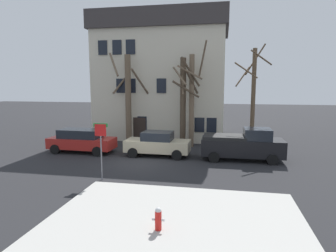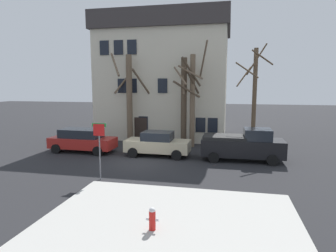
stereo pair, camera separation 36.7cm
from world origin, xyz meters
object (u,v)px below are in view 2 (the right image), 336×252
at_px(building_main, 165,76).
at_px(car_beige_sedan, 158,144).
at_px(tree_bare_end, 254,95).
at_px(tree_bare_mid, 185,100).
at_px(car_red_wagon, 82,140).
at_px(fire_hydrant, 152,218).
at_px(bicycle_leaning, 74,139).
at_px(pickup_truck_black, 243,145).
at_px(street_sign_pole, 99,141).
at_px(tree_bare_near, 129,97).
at_px(tree_bare_far, 192,97).

relative_size(building_main, car_beige_sedan, 2.69).
bearing_deg(tree_bare_end, tree_bare_mid, -175.70).
xyz_separation_m(building_main, car_red_wagon, (-4.33, -8.37, -4.78)).
relative_size(fire_hydrant, bicycle_leaning, 0.44).
xyz_separation_m(tree_bare_mid, bicycle_leaning, (-9.12, -0.93, -3.32)).
distance_m(pickup_truck_black, street_sign_pole, 9.26).
bearing_deg(street_sign_pole, bicycle_leaning, 126.84).
distance_m(tree_bare_near, pickup_truck_black, 10.36).
relative_size(car_red_wagon, fire_hydrant, 6.23).
xyz_separation_m(tree_bare_near, pickup_truck_black, (9.10, -4.01, -2.90)).
distance_m(car_red_wagon, fire_hydrant, 13.14).
relative_size(tree_bare_near, street_sign_pole, 2.55).
bearing_deg(tree_bare_end, street_sign_pole, -130.91).
bearing_deg(car_red_wagon, street_sign_pole, -54.49).
relative_size(car_red_wagon, car_beige_sedan, 1.08).
distance_m(tree_bare_end, pickup_truck_black, 5.14).
distance_m(tree_bare_near, tree_bare_end, 9.98).
distance_m(tree_bare_end, street_sign_pole, 12.77).
xyz_separation_m(tree_bare_near, tree_bare_mid, (4.71, -0.41, -0.22)).
relative_size(car_beige_sedan, bicycle_leaning, 2.56).
bearing_deg(bicycle_leaning, tree_bare_far, 4.88).
distance_m(tree_bare_near, street_sign_pole, 9.87).
distance_m(tree_bare_mid, fire_hydrant, 14.31).
relative_size(building_main, street_sign_pole, 4.07).
height_order(fire_hydrant, bicycle_leaning, bicycle_leaning).
relative_size(pickup_truck_black, fire_hydrant, 6.77).
bearing_deg(building_main, street_sign_pole, -91.37).
relative_size(building_main, tree_bare_end, 1.50).
bearing_deg(fire_hydrant, tree_bare_near, 112.01).
height_order(car_red_wagon, bicycle_leaning, car_red_wagon).
bearing_deg(fire_hydrant, tree_bare_far, 91.97).
distance_m(tree_bare_end, fire_hydrant, 15.34).
relative_size(tree_bare_mid, car_beige_sedan, 1.56).
bearing_deg(street_sign_pole, building_main, 88.63).
relative_size(building_main, tree_bare_far, 1.47).
height_order(tree_bare_mid, tree_bare_far, tree_bare_far).
height_order(tree_bare_near, car_red_wagon, tree_bare_near).
distance_m(street_sign_pole, bicycle_leaning, 10.37).
height_order(tree_bare_near, bicycle_leaning, tree_bare_near).
distance_m(building_main, tree_bare_end, 9.21).
relative_size(tree_bare_near, bicycle_leaning, 4.30).
bearing_deg(bicycle_leaning, street_sign_pole, -53.16).
xyz_separation_m(tree_bare_near, tree_bare_end, (9.98, -0.01, 0.22)).
height_order(car_beige_sedan, bicycle_leaning, car_beige_sedan).
bearing_deg(building_main, fire_hydrant, -78.77).
relative_size(tree_bare_far, bicycle_leaning, 4.68).
height_order(building_main, street_sign_pole, building_main).
relative_size(tree_bare_near, pickup_truck_black, 1.44).
relative_size(tree_bare_far, car_red_wagon, 1.70).
distance_m(tree_bare_end, car_red_wagon, 13.26).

